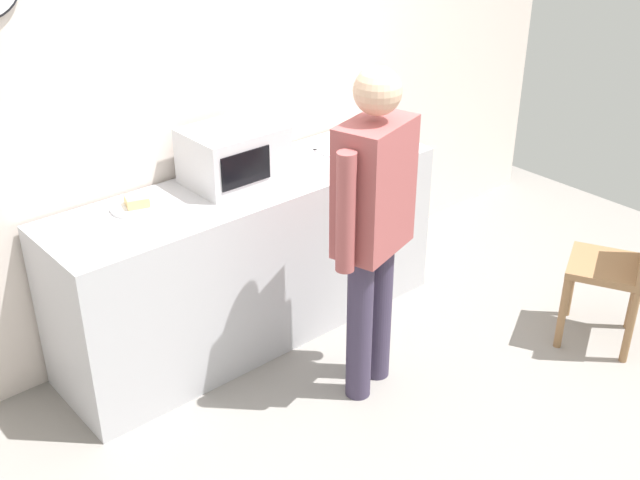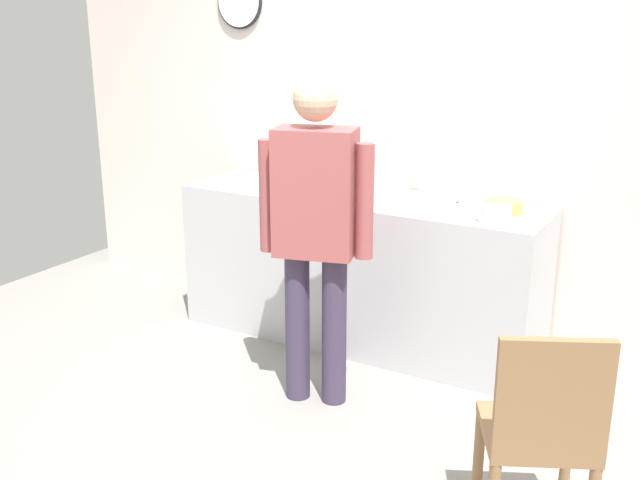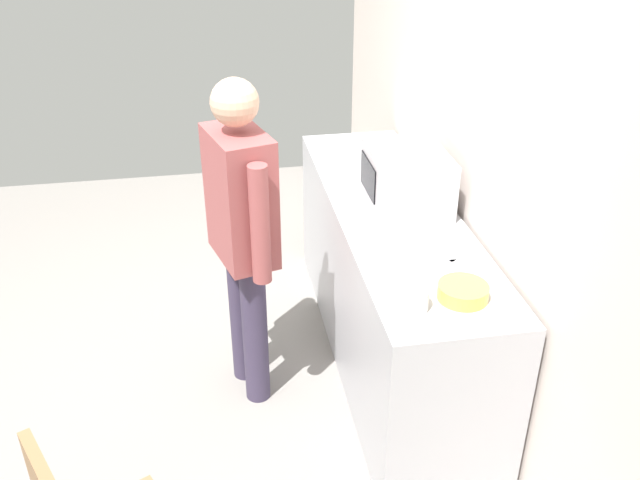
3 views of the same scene
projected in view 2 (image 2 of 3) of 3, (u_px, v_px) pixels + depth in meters
ground_plane at (278, 435)px, 3.67m from camera, size 6.00×6.00×0.00m
back_wall at (414, 130)px, 4.61m from camera, size 5.40×0.13×2.60m
kitchen_counter at (359, 269)px, 4.63m from camera, size 2.27×0.62×0.94m
microwave at (361, 169)px, 4.52m from camera, size 0.50×0.39×0.30m
sandwich_plate at (287, 179)px, 4.86m from camera, size 0.27×0.27×0.06m
salad_bowl at (495, 215)px, 3.90m from camera, size 0.17×0.17×0.09m
cereal_bowl at (504, 206)px, 4.12m from camera, size 0.21×0.21×0.06m
fork_utensil at (454, 200)px, 4.38m from camera, size 0.11×0.15×0.01m
spoon_utensil at (455, 204)px, 4.28m from camera, size 0.03×0.17×0.01m
person_standing at (316, 220)px, 3.74m from camera, size 0.57×0.34×1.72m
wooden_chair at (542, 431)px, 2.73m from camera, size 0.54×0.54×0.94m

